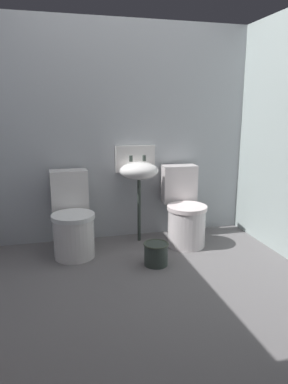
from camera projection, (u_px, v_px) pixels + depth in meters
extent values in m
cube|color=slate|center=(153.00, 291.00, 2.74)|extent=(3.10, 2.75, 0.08)
cube|color=#ABB0B5|center=(122.00, 134.00, 3.62)|extent=(3.10, 0.10, 2.22)
cylinder|color=white|center=(74.00, 238.00, 3.24)|extent=(0.39, 0.39, 0.38)
cylinder|color=white|center=(73.00, 216.00, 3.19)|extent=(0.41, 0.41, 0.04)
cube|color=white|center=(69.00, 190.00, 3.43)|extent=(0.37, 0.19, 0.40)
cylinder|color=white|center=(186.00, 228.00, 3.51)|extent=(0.40, 0.40, 0.38)
cylinder|color=white|center=(187.00, 208.00, 3.46)|extent=(0.43, 0.43, 0.04)
cube|color=white|center=(179.00, 184.00, 3.71)|extent=(0.37, 0.20, 0.40)
cylinder|color=#323C36|center=(139.00, 211.00, 3.61)|extent=(0.04, 0.04, 0.66)
ellipsoid|color=white|center=(139.00, 171.00, 3.51)|extent=(0.40, 0.32, 0.18)
cube|color=white|center=(135.00, 159.00, 3.64)|extent=(0.42, 0.04, 0.28)
cylinder|color=#323C36|center=(131.00, 159.00, 3.52)|extent=(0.04, 0.04, 0.06)
cylinder|color=#323C36|center=(144.00, 158.00, 3.56)|extent=(0.04, 0.04, 0.06)
cylinder|color=#323C36|center=(156.00, 254.00, 3.10)|extent=(0.21, 0.21, 0.20)
torus|color=#383F33|center=(156.00, 244.00, 3.07)|extent=(0.23, 0.23, 0.02)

